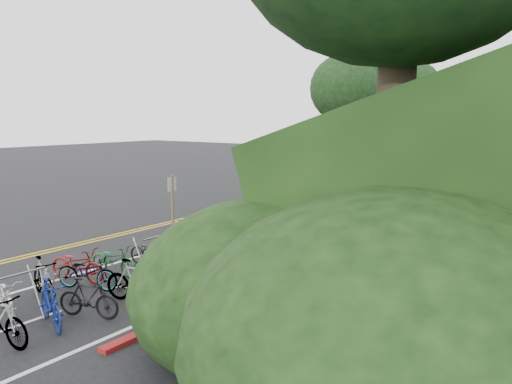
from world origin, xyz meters
The scene contains 7 objects.
ground centered at (0.00, 0.00, 0.00)m, with size 120.00×120.00×0.00m, color black.
road_markings centered at (0.63, 10.10, 0.00)m, with size 7.47×80.00×0.01m.
red_curb centered at (5.70, 12.00, 0.05)m, with size 0.25×28.00×0.10m, color maroon.
bike_racks_rest centered at (3.00, 13.00, 0.85)m, with size 1.14×23.00×1.17m.
signposts_rest centered at (0.60, 14.00, 1.43)m, with size 0.08×18.40×2.50m.
bike_front centered at (1.56, 0.35, 0.48)m, with size 1.84×0.64×0.97m, color maroon.
bike_valet centered at (3.03, 1.60, 0.48)m, with size 3.56×11.46×1.09m.
Camera 1 is at (13.45, -7.60, 4.56)m, focal length 35.00 mm.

